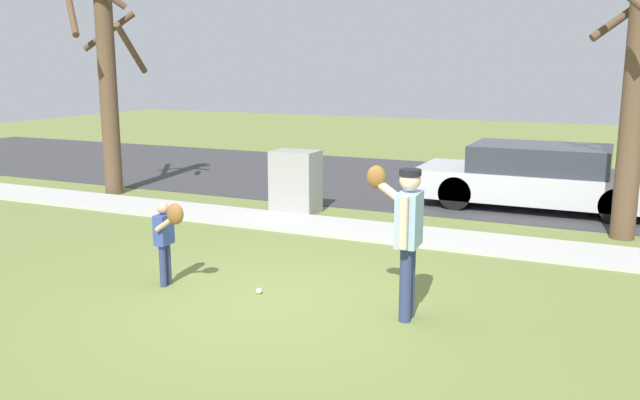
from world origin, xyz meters
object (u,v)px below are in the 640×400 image
at_px(utility_cabinet, 296,182).
at_px(baseball, 259,291).
at_px(person_adult, 405,226).
at_px(parked_sedan_silver, 539,177).
at_px(person_child, 167,232).
at_px(street_tree_near, 637,76).
at_px(street_tree_far, 107,76).

bearing_deg(utility_cabinet, baseball, -68.93).
height_order(person_adult, parked_sedan_silver, person_adult).
distance_m(person_child, street_tree_near, 7.43).
bearing_deg(person_child, street_tree_near, 40.82).
height_order(person_child, street_tree_near, street_tree_near).
bearing_deg(utility_cabinet, street_tree_far, 178.97).
bearing_deg(person_adult, person_child, 1.00).
xyz_separation_m(utility_cabinet, parked_sedan_silver, (4.11, 2.28, 0.03)).
distance_m(person_child, street_tree_far, 7.00).
relative_size(utility_cabinet, street_tree_far, 0.25).
xyz_separation_m(street_tree_far, parked_sedan_silver, (8.58, 2.20, -1.91)).
bearing_deg(parked_sedan_silver, street_tree_near, -49.50).
distance_m(utility_cabinet, parked_sedan_silver, 4.70).
bearing_deg(street_tree_near, street_tree_far, -177.72).
distance_m(person_adult, street_tree_far, 9.20).
height_order(utility_cabinet, street_tree_near, street_tree_near).
height_order(street_tree_near, parked_sedan_silver, street_tree_near).
distance_m(street_tree_far, parked_sedan_silver, 9.06).
height_order(person_adult, street_tree_near, street_tree_near).
height_order(person_child, parked_sedan_silver, parked_sedan_silver).
relative_size(street_tree_far, parked_sedan_silver, 1.03).
distance_m(person_adult, person_child, 3.03).
xyz_separation_m(street_tree_near, street_tree_far, (-10.12, -0.40, -0.05)).
bearing_deg(street_tree_far, person_child, -42.88).
relative_size(person_child, street_tree_far, 0.24).
bearing_deg(parked_sedan_silver, person_adult, -95.41).
bearing_deg(person_child, person_adult, 1.00).
bearing_deg(utility_cabinet, person_child, -83.86).
distance_m(utility_cabinet, street_tree_near, 6.01).
bearing_deg(street_tree_far, parked_sedan_silver, 14.37).
distance_m(street_tree_near, street_tree_far, 10.12).
bearing_deg(person_child, street_tree_far, 133.81).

